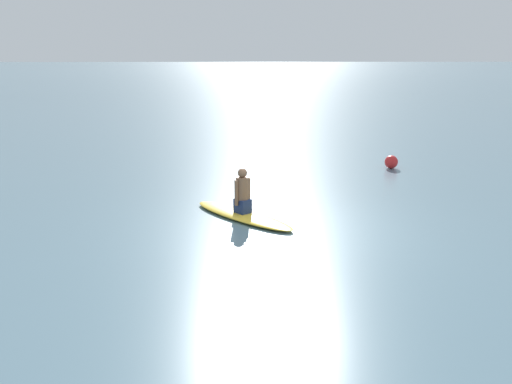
{
  "coord_description": "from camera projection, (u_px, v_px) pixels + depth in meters",
  "views": [
    {
      "loc": [
        11.04,
        -0.96,
        3.43
      ],
      "look_at": [
        -0.51,
        -0.6,
        0.61
      ],
      "focal_mm": 40.39,
      "sensor_mm": 36.0,
      "label": 1
    }
  ],
  "objects": [
    {
      "name": "person_paddler",
      "position": [
        243.0,
        193.0,
        12.08
      ],
      "size": [
        0.41,
        0.4,
        0.95
      ],
      "rotation": [
        0.0,
        0.0,
        0.69
      ],
      "color": "navy",
      "rests_on": "surfboard"
    },
    {
      "name": "surfboard",
      "position": [
        243.0,
        215.0,
        12.2
      ],
      "size": [
        2.72,
        2.42,
        0.12
      ],
      "primitive_type": "ellipsoid",
      "rotation": [
        0.0,
        0.0,
        0.69
      ],
      "color": "gold",
      "rests_on": "ground"
    },
    {
      "name": "ground_plane",
      "position": [
        287.0,
        227.0,
        11.56
      ],
      "size": [
        400.0,
        400.0,
        0.0
      ],
      "primitive_type": "plane",
      "color": "slate"
    },
    {
      "name": "buoy_marker",
      "position": [
        391.0,
        162.0,
        17.36
      ],
      "size": [
        0.4,
        0.4,
        0.4
      ],
      "primitive_type": "sphere",
      "color": "red",
      "rests_on": "ground"
    }
  ]
}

